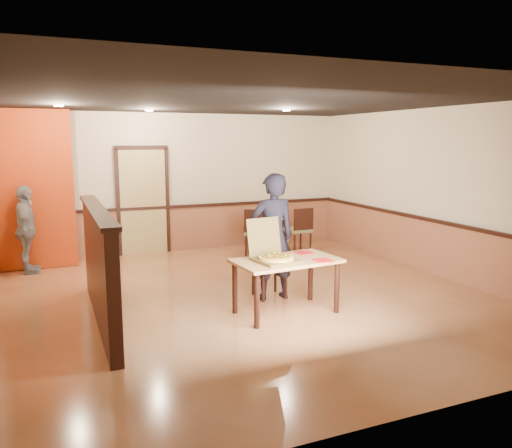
{
  "coord_description": "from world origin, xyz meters",
  "views": [
    {
      "loc": [
        -2.52,
        -6.51,
        2.25
      ],
      "look_at": [
        0.2,
        0.0,
        1.07
      ],
      "focal_mm": 35.0,
      "sensor_mm": 36.0,
      "label": 1
    }
  ],
  "objects_px": {
    "pizza_box": "(274,256)",
    "diner_chair": "(268,264)",
    "diner": "(272,237)",
    "condiment": "(263,213)",
    "side_chair_left": "(257,230)",
    "side_table": "(267,225)",
    "main_table": "(286,267)",
    "passerby": "(26,230)",
    "side_chair_right": "(300,228)"
  },
  "relations": [
    {
      "from": "diner_chair",
      "to": "pizza_box",
      "type": "bearing_deg",
      "value": -109.09
    },
    {
      "from": "side_chair_left",
      "to": "passerby",
      "type": "relative_size",
      "value": 0.63
    },
    {
      "from": "diner_chair",
      "to": "passerby",
      "type": "relative_size",
      "value": 0.58
    },
    {
      "from": "passerby",
      "to": "pizza_box",
      "type": "height_order",
      "value": "passerby"
    },
    {
      "from": "main_table",
      "to": "diner",
      "type": "height_order",
      "value": "diner"
    },
    {
      "from": "side_chair_left",
      "to": "diner",
      "type": "relative_size",
      "value": 0.53
    },
    {
      "from": "main_table",
      "to": "diner_chair",
      "type": "bearing_deg",
      "value": 78.57
    },
    {
      "from": "diner_chair",
      "to": "diner",
      "type": "distance_m",
      "value": 0.45
    },
    {
      "from": "side_chair_left",
      "to": "pizza_box",
      "type": "bearing_deg",
      "value": 100.28
    },
    {
      "from": "side_chair_left",
      "to": "passerby",
      "type": "distance_m",
      "value": 4.13
    },
    {
      "from": "side_table",
      "to": "condiment",
      "type": "bearing_deg",
      "value": 104.59
    },
    {
      "from": "side_chair_left",
      "to": "condiment",
      "type": "distance_m",
      "value": 0.89
    },
    {
      "from": "condiment",
      "to": "pizza_box",
      "type": "bearing_deg",
      "value": -111.58
    },
    {
      "from": "passerby",
      "to": "condiment",
      "type": "distance_m",
      "value": 4.57
    },
    {
      "from": "main_table",
      "to": "diner",
      "type": "xyz_separation_m",
      "value": [
        0.09,
        0.64,
        0.29
      ]
    },
    {
      "from": "diner_chair",
      "to": "main_table",
      "type": "bearing_deg",
      "value": -96.61
    },
    {
      "from": "side_chair_left",
      "to": "side_table",
      "type": "distance_m",
      "value": 0.78
    },
    {
      "from": "side_chair_right",
      "to": "pizza_box",
      "type": "bearing_deg",
      "value": 52.87
    },
    {
      "from": "diner",
      "to": "condiment",
      "type": "bearing_deg",
      "value": -110.18
    },
    {
      "from": "main_table",
      "to": "diner_chair",
      "type": "relative_size",
      "value": 1.62
    },
    {
      "from": "main_table",
      "to": "side_table",
      "type": "distance_m",
      "value": 4.02
    },
    {
      "from": "diner_chair",
      "to": "side_chair_left",
      "type": "height_order",
      "value": "side_chair_left"
    },
    {
      "from": "side_chair_left",
      "to": "passerby",
      "type": "bearing_deg",
      "value": 24.29
    },
    {
      "from": "side_table",
      "to": "condiment",
      "type": "distance_m",
      "value": 0.27
    },
    {
      "from": "main_table",
      "to": "side_table",
      "type": "xyz_separation_m",
      "value": [
        1.39,
        3.77,
        -0.11
      ]
    },
    {
      "from": "side_chair_left",
      "to": "passerby",
      "type": "height_order",
      "value": "passerby"
    },
    {
      "from": "pizza_box",
      "to": "diner_chair",
      "type": "bearing_deg",
      "value": 62.16
    },
    {
      "from": "diner",
      "to": "condiment",
      "type": "relative_size",
      "value": 12.68
    },
    {
      "from": "main_table",
      "to": "pizza_box",
      "type": "xyz_separation_m",
      "value": [
        -0.18,
        -0.01,
        0.17
      ]
    },
    {
      "from": "pizza_box",
      "to": "side_chair_left",
      "type": "bearing_deg",
      "value": 61.7
    },
    {
      "from": "side_chair_left",
      "to": "side_table",
      "type": "bearing_deg",
      "value": -99.14
    },
    {
      "from": "side_table",
      "to": "condiment",
      "type": "xyz_separation_m",
      "value": [
        -0.03,
        0.12,
        0.24
      ]
    },
    {
      "from": "main_table",
      "to": "condiment",
      "type": "xyz_separation_m",
      "value": [
        1.36,
        3.89,
        0.13
      ]
    },
    {
      "from": "main_table",
      "to": "pizza_box",
      "type": "height_order",
      "value": "pizza_box"
    },
    {
      "from": "side_chair_right",
      "to": "passerby",
      "type": "xyz_separation_m",
      "value": [
        -5.04,
        0.36,
        0.25
      ]
    },
    {
      "from": "side_chair_right",
      "to": "passerby",
      "type": "distance_m",
      "value": 5.06
    },
    {
      "from": "main_table",
      "to": "pizza_box",
      "type": "bearing_deg",
      "value": 178.79
    },
    {
      "from": "passerby",
      "to": "diner",
      "type": "bearing_deg",
      "value": -130.35
    },
    {
      "from": "diner",
      "to": "pizza_box",
      "type": "relative_size",
      "value": 2.75
    },
    {
      "from": "main_table",
      "to": "side_chair_right",
      "type": "distance_m",
      "value": 3.66
    },
    {
      "from": "side_chair_left",
      "to": "diner_chair",
      "type": "bearing_deg",
      "value": 100.12
    },
    {
      "from": "main_table",
      "to": "side_chair_left",
      "type": "xyz_separation_m",
      "value": [
        0.91,
        3.16,
        -0.1
      ]
    },
    {
      "from": "side_chair_right",
      "to": "diner",
      "type": "xyz_separation_m",
      "value": [
        -1.76,
        -2.52,
        0.4
      ]
    },
    {
      "from": "main_table",
      "to": "condiment",
      "type": "relative_size",
      "value": 9.97
    },
    {
      "from": "diner_chair",
      "to": "side_chair_right",
      "type": "xyz_separation_m",
      "value": [
        1.77,
        2.37,
        0.02
      ]
    },
    {
      "from": "side_table",
      "to": "condiment",
      "type": "height_order",
      "value": "condiment"
    },
    {
      "from": "diner_chair",
      "to": "passerby",
      "type": "bearing_deg",
      "value": 139.56
    },
    {
      "from": "diner_chair",
      "to": "diner",
      "type": "relative_size",
      "value": 0.49
    },
    {
      "from": "side_table",
      "to": "pizza_box",
      "type": "height_order",
      "value": "pizza_box"
    },
    {
      "from": "passerby",
      "to": "side_chair_right",
      "type": "bearing_deg",
      "value": -93.2
    }
  ]
}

